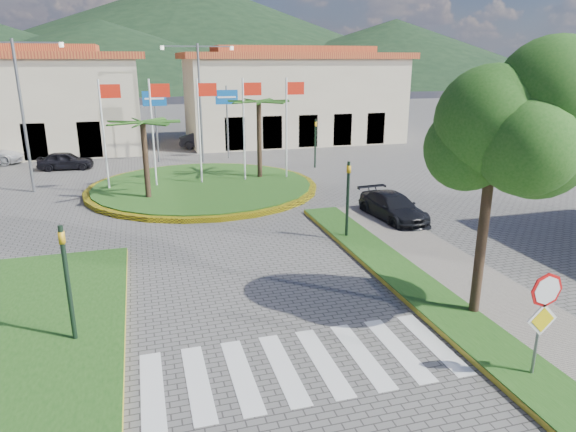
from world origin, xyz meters
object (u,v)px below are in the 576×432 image
object	(u,v)px
car_dark_b	(206,140)
roundabout_island	(203,186)
stop_sign	(543,309)
deciduous_tree	(494,133)
car_side_right	(393,207)
car_dark_a	(66,160)

from	to	relation	value
car_dark_b	roundabout_island	bearing A→B (deg)	-164.08
stop_sign	deciduous_tree	bearing A→B (deg)	78.82
car_dark_b	car_side_right	bearing A→B (deg)	-141.60
car_dark_a	roundabout_island	bearing A→B (deg)	-130.88
roundabout_island	deciduous_tree	bearing A→B (deg)	-72.09
stop_sign	car_side_right	size ratio (longest dim) A/B	0.63
roundabout_island	car_dark_b	distance (m)	13.78
deciduous_tree	car_dark_b	xyz separation A→B (m)	(-3.50, 30.62, -4.50)
roundabout_island	car_dark_a	bearing A→B (deg)	135.01
roundabout_island	car_dark_b	xyz separation A→B (m)	(2.00, 13.62, 0.51)
stop_sign	car_dark_a	distance (m)	30.89
car_dark_a	car_side_right	xyz separation A→B (m)	(15.50, -16.19, 0.02)
car_dark_b	car_dark_a	bearing A→B (deg)	143.60
roundabout_island	car_dark_b	size ratio (longest dim) A/B	3.08
deciduous_tree	stop_sign	bearing A→B (deg)	-101.18
stop_sign	car_side_right	world-z (taller)	stop_sign
stop_sign	car_side_right	bearing A→B (deg)	77.63
roundabout_island	deciduous_tree	distance (m)	18.55
deciduous_tree	car_dark_a	xyz separation A→B (m)	(-13.50, 25.00, -4.58)
car_dark_a	car_dark_b	distance (m)	11.47
deciduous_tree	car_dark_b	world-z (taller)	deciduous_tree
roundabout_island	car_dark_b	bearing A→B (deg)	81.67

